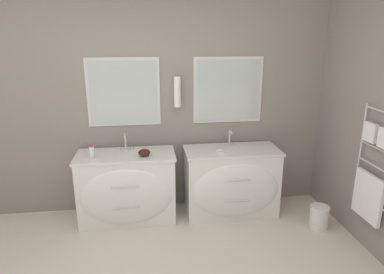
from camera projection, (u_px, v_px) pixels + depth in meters
wall_back at (146, 101)px, 3.91m from camera, size 5.82×0.16×2.60m
wall_right at (378, 117)px, 3.17m from camera, size 0.13×3.83×2.60m
vanity_left at (127, 187)px, 3.81m from camera, size 1.08×0.57×0.78m
vanity_right at (232, 181)px, 3.96m from camera, size 1.08×0.57×0.78m
faucet_left at (125, 142)px, 3.82m from camera, size 0.17×0.12×0.19m
faucet_right at (230, 138)px, 3.97m from camera, size 0.17×0.12×0.19m
toiletry_bottle at (92, 152)px, 3.59m from camera, size 0.05×0.05×0.15m
amenity_bowl at (144, 153)px, 3.66m from camera, size 0.13×0.13×0.08m
soap_dish at (220, 152)px, 3.75m from camera, size 0.09×0.06×0.04m
waste_bin at (319, 217)px, 3.69m from camera, size 0.20×0.20×0.27m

